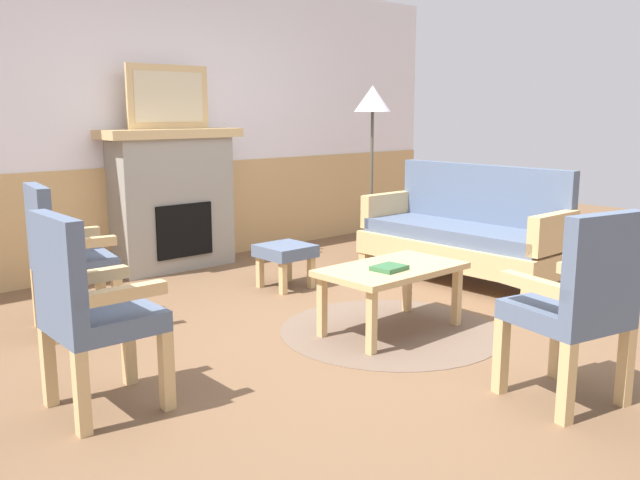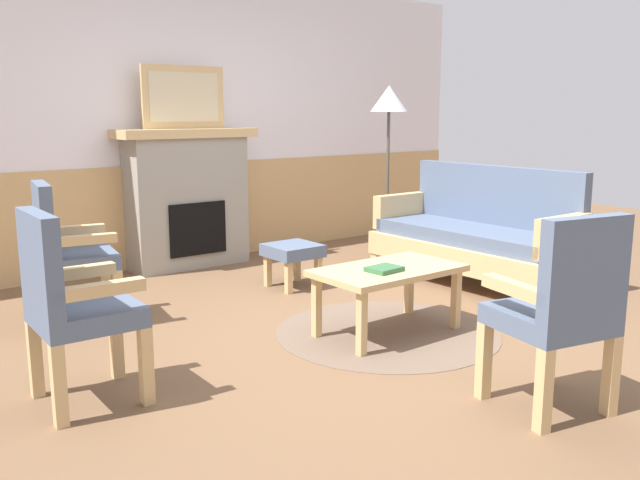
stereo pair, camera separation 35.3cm
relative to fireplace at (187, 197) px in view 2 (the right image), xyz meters
name	(u,v)px [view 2 (the right image)]	position (x,y,z in m)	size (l,w,h in m)	color
ground_plane	(352,328)	(0.00, -2.35, -0.65)	(14.00, 14.00, 0.00)	brown
wall_back	(173,125)	(0.00, 0.25, 0.66)	(7.20, 0.14, 2.70)	white
fireplace	(187,197)	(0.00, 0.00, 0.00)	(1.30, 0.44, 1.28)	gray
framed_picture	(184,97)	(0.00, 0.00, 0.91)	(0.80, 0.04, 0.56)	tan
couch	(476,237)	(1.62, -2.05, -0.26)	(0.70, 1.80, 0.98)	tan
coffee_table	(388,276)	(0.12, -2.57, -0.27)	(0.96, 0.56, 0.44)	tan
round_rug	(387,332)	(0.12, -2.57, -0.65)	(1.48, 1.48, 0.01)	brown
book_on_table	(384,269)	(0.02, -2.63, -0.20)	(0.21, 0.17, 0.03)	#33663D
footstool	(293,253)	(0.32, -1.23, -0.37)	(0.40, 0.40, 0.36)	tan
armchair_near_fireplace	(71,299)	(-1.87, -2.42, -0.11)	(0.49, 0.49, 0.98)	tan
armchair_by_window_left	(66,248)	(-1.48, -1.12, -0.11)	(0.56, 0.56, 0.98)	tan
armchair_front_left	(561,305)	(-0.07, -3.94, -0.11)	(0.57, 0.57, 0.98)	tan
floor_lamp_by_couch	(389,110)	(1.78, -0.81, 0.80)	(0.36, 0.36, 1.68)	#332D28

